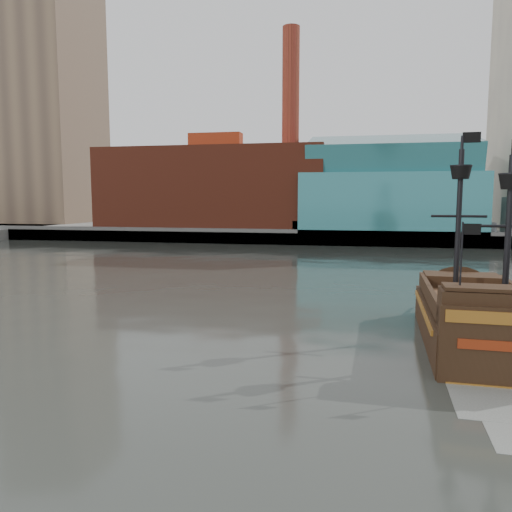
# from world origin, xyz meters

# --- Properties ---
(ground) EXTENTS (400.00, 400.00, 0.00)m
(ground) POSITION_xyz_m (0.00, 0.00, 0.00)
(ground) COLOR #272A25
(ground) RESTS_ON ground
(promenade_far) EXTENTS (220.00, 60.00, 2.00)m
(promenade_far) POSITION_xyz_m (0.00, 92.00, 1.00)
(promenade_far) COLOR slate
(promenade_far) RESTS_ON ground
(seawall) EXTENTS (220.00, 1.00, 2.60)m
(seawall) POSITION_xyz_m (0.00, 62.50, 1.30)
(seawall) COLOR #4C4C49
(seawall) RESTS_ON ground
(skyline) EXTENTS (149.00, 45.00, 62.00)m
(skyline) POSITION_xyz_m (5.21, 84.56, 24.55)
(skyline) COLOR brown
(skyline) RESTS_ON promenade_far
(pirate_ship) EXTENTS (5.72, 16.61, 12.31)m
(pirate_ship) POSITION_xyz_m (11.40, 7.38, 1.12)
(pirate_ship) COLOR black
(pirate_ship) RESTS_ON ground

